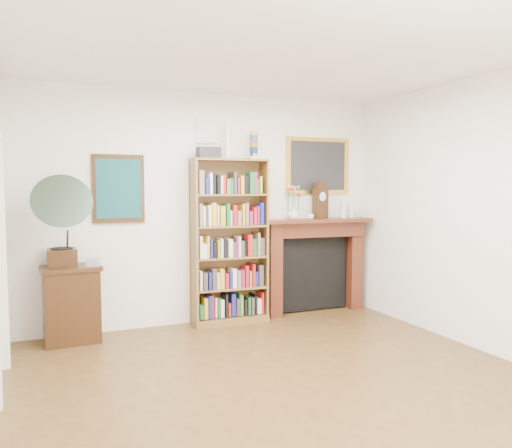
# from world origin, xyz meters

# --- Properties ---
(room) EXTENTS (4.51, 5.01, 2.81)m
(room) POSITION_xyz_m (0.00, 0.00, 1.40)
(room) COLOR #4A2D16
(room) RESTS_ON ground
(teal_poster) EXTENTS (0.58, 0.04, 0.78)m
(teal_poster) POSITION_xyz_m (-1.05, 2.48, 1.65)
(teal_poster) COLOR black
(teal_poster) RESTS_ON back_wall
(small_picture) EXTENTS (0.26, 0.04, 0.30)m
(small_picture) POSITION_xyz_m (0.00, 2.48, 2.35)
(small_picture) COLOR white
(small_picture) RESTS_ON back_wall
(gilt_painting) EXTENTS (0.95, 0.04, 0.75)m
(gilt_painting) POSITION_xyz_m (1.55, 2.48, 1.95)
(gilt_painting) COLOR gold
(gilt_painting) RESTS_ON back_wall
(bookshelf) EXTENTS (0.94, 0.38, 2.31)m
(bookshelf) POSITION_xyz_m (0.24, 2.31, 1.12)
(bookshelf) COLOR brown
(bookshelf) RESTS_ON floor
(side_cabinet) EXTENTS (0.63, 0.48, 0.83)m
(side_cabinet) POSITION_xyz_m (-1.60, 2.26, 0.41)
(side_cabinet) COLOR black
(side_cabinet) RESTS_ON floor
(fireplace) EXTENTS (1.50, 0.43, 1.25)m
(fireplace) POSITION_xyz_m (1.46, 2.39, 0.74)
(fireplace) COLOR #441F0F
(fireplace) RESTS_ON floor
(gramophone) EXTENTS (0.60, 0.75, 0.97)m
(gramophone) POSITION_xyz_m (-1.68, 2.16, 1.38)
(gramophone) COLOR black
(gramophone) RESTS_ON side_cabinet
(cd_stack) EXTENTS (0.16, 0.16, 0.08)m
(cd_stack) POSITION_xyz_m (-1.37, 2.15, 0.87)
(cd_stack) COLOR silver
(cd_stack) RESTS_ON side_cabinet
(mantel_clock) EXTENTS (0.22, 0.16, 0.46)m
(mantel_clock) POSITION_xyz_m (1.53, 2.36, 1.48)
(mantel_clock) COLOR black
(mantel_clock) RESTS_ON fireplace
(flower_vase) EXTENTS (0.18, 0.18, 0.16)m
(flower_vase) POSITION_xyz_m (1.11, 2.33, 1.33)
(flower_vase) COLOR white
(flower_vase) RESTS_ON fireplace
(teacup) EXTENTS (0.09, 0.09, 0.07)m
(teacup) POSITION_xyz_m (1.34, 2.29, 1.29)
(teacup) COLOR silver
(teacup) RESTS_ON fireplace
(bottle_left) EXTENTS (0.07, 0.07, 0.24)m
(bottle_left) POSITION_xyz_m (1.87, 2.34, 1.37)
(bottle_left) COLOR silver
(bottle_left) RESTS_ON fireplace
(bottle_right) EXTENTS (0.06, 0.06, 0.20)m
(bottle_right) POSITION_xyz_m (2.00, 2.33, 1.35)
(bottle_right) COLOR silver
(bottle_right) RESTS_ON fireplace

